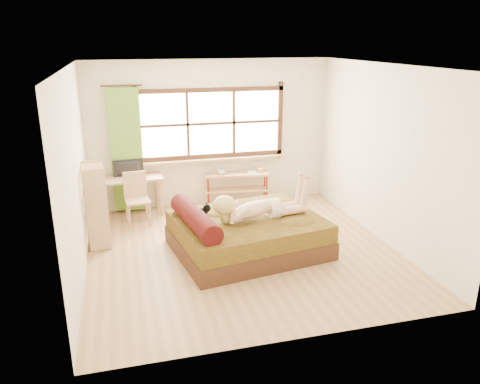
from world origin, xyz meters
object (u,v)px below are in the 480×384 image
object	(u,v)px
bookshelf	(96,205)
bed	(245,233)
chair	(137,195)
desk	(130,183)
pipe_shelf	(238,181)
kitten	(199,212)
woman	(259,198)

from	to	relation	value
bookshelf	bed	bearing A→B (deg)	-26.84
bed	chair	distance (m)	2.19
desk	pipe_shelf	world-z (taller)	desk
desk	kitten	bearing A→B (deg)	-69.08
bed	desk	xyz separation A→B (m)	(-1.58, 1.96, 0.33)
woman	desk	distance (m)	2.69
desk	woman	bearing A→B (deg)	-53.64
desk	chair	size ratio (longest dim) A/B	1.33
bed	pipe_shelf	world-z (taller)	bed
desk	chair	xyz separation A→B (m)	(0.09, -0.37, -0.12)
kitten	desk	distance (m)	2.07
kitten	desk	world-z (taller)	kitten
kitten	bookshelf	world-z (taller)	bookshelf
bed	bookshelf	xyz separation A→B (m)	(-2.12, 0.81, 0.36)
bed	pipe_shelf	xyz separation A→B (m)	(0.42, 2.08, 0.16)
desk	chair	bearing A→B (deg)	-81.25
desk	chair	distance (m)	0.40
bed	woman	size ratio (longest dim) A/B	1.59
desk	bookshelf	distance (m)	1.27
kitten	pipe_shelf	xyz separation A→B (m)	(1.09, 1.97, -0.21)
bed	pipe_shelf	distance (m)	2.13
bed	pipe_shelf	size ratio (longest dim) A/B	1.89
desk	bookshelf	size ratio (longest dim) A/B	0.93
bed	woman	xyz separation A→B (m)	(0.20, -0.04, 0.56)
chair	bookshelf	size ratio (longest dim) A/B	0.70
woman	kitten	distance (m)	0.90
kitten	pipe_shelf	bearing A→B (deg)	51.74
bed	bookshelf	size ratio (longest dim) A/B	1.86
woman	pipe_shelf	size ratio (longest dim) A/B	1.18
kitten	chair	size ratio (longest dim) A/B	0.36
kitten	bookshelf	size ratio (longest dim) A/B	0.25
kitten	pipe_shelf	world-z (taller)	kitten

